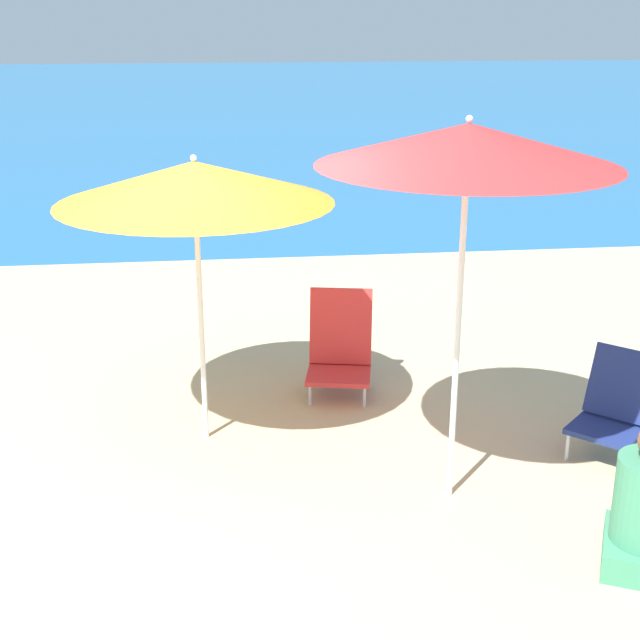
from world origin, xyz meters
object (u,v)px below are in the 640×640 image
(beach_umbrella_red, at_px, (468,145))
(beach_chair_red, at_px, (340,347))
(beach_umbrella_orange, at_px, (195,183))
(beach_chair_navy, at_px, (614,406))

(beach_umbrella_red, xyz_separation_m, beach_chair_red, (-0.45, 1.66, -1.78))
(beach_umbrella_orange, xyz_separation_m, beach_chair_navy, (2.69, -0.55, -1.44))
(beach_umbrella_orange, relative_size, beach_chair_red, 2.49)
(beach_umbrella_red, distance_m, beach_chair_red, 2.48)
(beach_umbrella_orange, distance_m, beach_chair_red, 1.90)
(beach_umbrella_orange, bearing_deg, beach_chair_navy, -11.47)
(beach_umbrella_red, xyz_separation_m, beach_chair_navy, (1.21, 0.42, -1.79))
(beach_umbrella_red, bearing_deg, beach_chair_red, 104.98)
(beach_umbrella_orange, height_order, beach_chair_navy, beach_umbrella_orange)
(beach_umbrella_orange, bearing_deg, beach_umbrella_red, -33.03)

